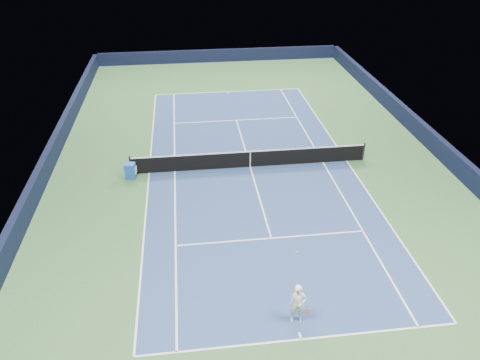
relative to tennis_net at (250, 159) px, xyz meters
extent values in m
plane|color=#335C32|center=(0.00, 0.00, -0.50)|extent=(40.00, 40.00, 0.00)
cube|color=black|center=(0.00, 19.82, 0.05)|extent=(22.00, 0.35, 1.10)
cube|color=black|center=(10.82, 0.00, 0.05)|extent=(0.35, 40.00, 1.10)
cube|color=black|center=(-10.82, 0.00, 0.05)|extent=(0.35, 40.00, 1.10)
cube|color=navy|center=(0.00, 0.00, -0.50)|extent=(10.97, 23.77, 0.01)
cube|color=white|center=(0.00, 11.88, -0.50)|extent=(10.97, 0.08, 0.00)
cube|color=white|center=(0.00, -11.88, -0.50)|extent=(10.97, 0.08, 0.00)
cube|color=white|center=(5.49, 0.00, -0.50)|extent=(0.08, 23.77, 0.00)
cube|color=white|center=(-5.49, 0.00, -0.50)|extent=(0.08, 23.77, 0.00)
cube|color=white|center=(4.12, 0.00, -0.50)|extent=(0.08, 23.77, 0.00)
cube|color=white|center=(-4.12, 0.00, -0.50)|extent=(0.08, 23.77, 0.00)
cube|color=white|center=(0.00, 6.40, -0.50)|extent=(8.23, 0.08, 0.00)
cube|color=white|center=(0.00, -6.40, -0.50)|extent=(8.23, 0.08, 0.00)
cube|color=white|center=(0.00, 0.00, -0.50)|extent=(0.08, 12.80, 0.00)
cube|color=white|center=(0.00, 11.73, -0.50)|extent=(0.08, 0.30, 0.00)
cube|color=white|center=(0.00, -11.73, -0.50)|extent=(0.08, 0.30, 0.00)
cylinder|color=black|center=(-6.40, 0.00, 0.03)|extent=(0.10, 0.10, 1.07)
cylinder|color=black|center=(6.40, 0.00, 0.03)|extent=(0.10, 0.10, 1.07)
cube|color=black|center=(0.00, 0.00, -0.05)|extent=(12.80, 0.03, 0.91)
cube|color=white|center=(0.00, 0.00, 0.44)|extent=(12.80, 0.04, 0.06)
cube|color=white|center=(0.00, 0.00, -0.05)|extent=(0.05, 0.04, 0.91)
cube|color=blue|center=(-6.40, -0.40, -0.08)|extent=(0.57, 0.53, 0.85)
cube|color=silver|center=(-6.11, -0.40, -0.05)|extent=(0.08, 0.37, 0.38)
imported|color=white|center=(0.03, -11.06, 0.28)|extent=(0.58, 0.39, 1.56)
cylinder|color=pink|center=(0.35, -11.11, 0.20)|extent=(0.03, 0.03, 0.26)
cylinder|color=black|center=(0.35, -11.11, -0.04)|extent=(0.26, 0.02, 0.26)
cylinder|color=pink|center=(0.35, -11.11, -0.04)|extent=(0.28, 0.03, 0.28)
sphere|color=#A5C329|center=(0.13, -10.06, 1.72)|extent=(0.07, 0.07, 0.07)
camera|label=1|loc=(-3.35, -22.18, 12.03)|focal=35.00mm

